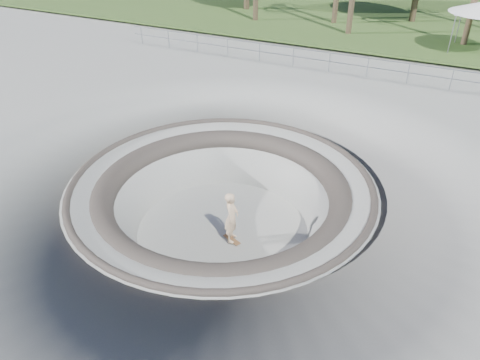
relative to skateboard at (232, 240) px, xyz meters
The scene contains 6 objects.
ground 2.00m from the skateboard, 141.67° to the left, with size 180.00×180.00×0.00m, color #ADADA7.
skate_bowl 0.78m from the skateboard, 141.67° to the left, with size 14.00×14.00×4.10m.
distant_hills 57.97m from the skateboard, 86.85° to the left, with size 103.20×45.00×28.60m.
safety_railing 12.75m from the skateboard, 92.79° to the left, with size 25.00×0.06×1.03m.
skateboard is the anchor object (origin of this frame).
skater 0.94m from the skateboard, 26.57° to the left, with size 0.68×0.44×1.86m, color beige.
Camera 1 is at (6.38, -11.60, 8.40)m, focal length 35.00 mm.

